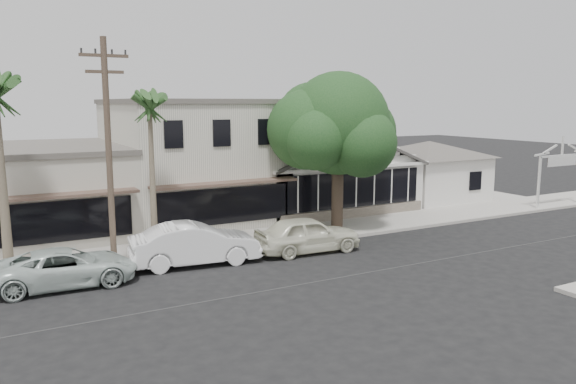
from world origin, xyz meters
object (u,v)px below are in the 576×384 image
car_0 (307,234)px  car_2 (66,267)px  shade_tree (335,127)px  car_1 (195,244)px  utility_pole (109,149)px  arch_sign (562,158)px

car_0 → car_2: size_ratio=0.96×
car_0 → car_2: 10.00m
shade_tree → car_1: bearing=-162.3°
utility_pole → car_2: utility_pole is taller
arch_sign → utility_pole: bearing=-179.8°
car_1 → shade_tree: (8.54, 2.72, 4.49)m
arch_sign → car_0: arch_sign is taller
car_2 → shade_tree: size_ratio=0.61×
car_1 → car_2: size_ratio=1.05×
utility_pole → car_0: 9.11m
car_1 → shade_tree: 10.03m
car_0 → car_1: (-5.00, 0.56, 0.05)m
car_1 → car_2: car_1 is taller
car_0 → arch_sign: bearing=-81.4°
car_1 → shade_tree: shade_tree is taller
utility_pole → shade_tree: bearing=9.1°
car_0 → shade_tree: 6.63m
utility_pole → arch_sign: bearing=0.2°
car_1 → utility_pole: bearing=80.9°
car_2 → shade_tree: bearing=-74.6°
arch_sign → car_1: (-24.34, -0.97, -2.30)m
arch_sign → utility_pole: (-27.40, -0.10, 1.63)m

